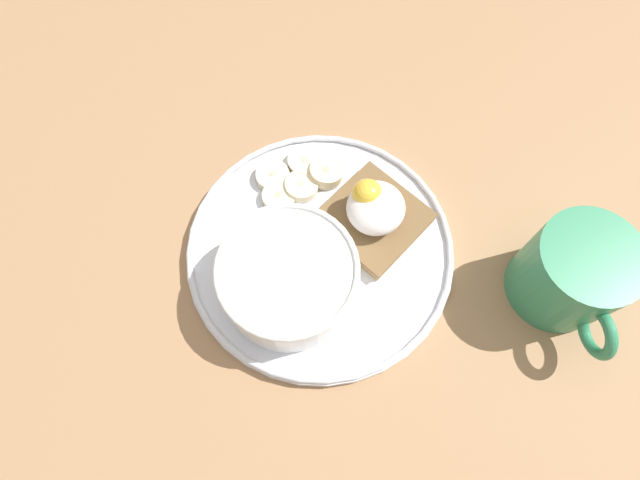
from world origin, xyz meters
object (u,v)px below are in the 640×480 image
object	(u,v)px
banana_slice_front	(279,197)
banana_slice_inner	(273,176)
oatmeal_bowl	(288,277)
banana_slice_right	(302,186)
banana_slice_back	(326,172)
banana_slice_left	(305,162)
toast_slice	(373,219)
poached_egg	(374,205)
coffee_mug	(573,274)

from	to	relation	value
banana_slice_front	banana_slice_inner	world-z (taller)	banana_slice_inner
oatmeal_bowl	banana_slice_right	distance (cm)	11.01
banana_slice_front	banana_slice_back	xyz separation A→B (cm)	(-5.27, 1.82, 0.29)
banana_slice_left	toast_slice	bearing A→B (deg)	87.56
toast_slice	banana_slice_right	size ratio (longest dim) A/B	2.52
poached_egg	banana_slice_back	size ratio (longest dim) A/B	1.45
banana_slice_inner	coffee_mug	size ratio (longest dim) A/B	0.42
toast_slice	coffee_mug	bearing A→B (deg)	110.73
oatmeal_bowl	coffee_mug	size ratio (longest dim) A/B	1.16
banana_slice_front	banana_slice_left	xyz separation A→B (cm)	(-4.77, -0.79, 0.08)
banana_slice_front	toast_slice	bearing A→B (deg)	116.05
banana_slice_left	poached_egg	bearing A→B (deg)	87.65
banana_slice_right	banana_slice_inner	distance (cm)	3.29
oatmeal_bowl	banana_slice_back	world-z (taller)	oatmeal_bowl
oatmeal_bowl	coffee_mug	bearing A→B (deg)	132.22
banana_slice_front	banana_slice_back	world-z (taller)	banana_slice_back
poached_egg	banana_slice_left	bearing A→B (deg)	-92.35
oatmeal_bowl	poached_egg	xyz separation A→B (cm)	(-10.58, 1.27, 0.65)
toast_slice	banana_slice_left	xyz separation A→B (cm)	(-0.41, -9.71, -0.29)
banana_slice_right	banana_slice_inner	bearing A→B (deg)	-70.64
toast_slice	oatmeal_bowl	bearing A→B (deg)	-8.12
poached_egg	banana_slice_inner	world-z (taller)	poached_egg
banana_slice_inner	coffee_mug	bearing A→B (deg)	108.63
poached_egg	banana_slice_back	bearing A→B (deg)	-97.34
toast_slice	banana_slice_inner	distance (cm)	11.49
banana_slice_back	banana_slice_right	distance (cm)	2.98
banana_slice_left	banana_slice_front	bearing A→B (deg)	9.40
banana_slice_front	coffee_mug	size ratio (longest dim) A/B	0.41
banana_slice_right	poached_egg	bearing A→B (deg)	104.15
coffee_mug	banana_slice_left	bearing A→B (deg)	-77.19
banana_slice_front	banana_slice_inner	size ratio (longest dim) A/B	0.98
oatmeal_bowl	banana_slice_right	size ratio (longest dim) A/B	3.48
toast_slice	banana_slice_left	world-z (taller)	toast_slice
banana_slice_left	banana_slice_right	world-z (taller)	same
poached_egg	banana_slice_right	xyz separation A→B (cm)	(1.95, -7.74, -2.87)
banana_slice_front	banana_slice_back	bearing A→B (deg)	160.91
poached_egg	banana_slice_inner	xyz separation A→B (cm)	(3.04, -10.85, -2.94)
oatmeal_bowl	banana_slice_left	xyz separation A→B (cm)	(-10.96, -8.20, -2.24)
poached_egg	banana_slice_left	size ratio (longest dim) A/B	1.24
banana_slice_right	coffee_mug	world-z (taller)	coffee_mug
banana_slice_front	banana_slice_back	distance (cm)	5.58
banana_slice_front	banana_slice_right	xyz separation A→B (cm)	(-2.43, 0.94, 0.10)
toast_slice	poached_egg	distance (cm)	2.61
banana_slice_right	banana_slice_inner	size ratio (longest dim) A/B	0.79
banana_slice_back	banana_slice_right	size ratio (longest dim) A/B	1.08
banana_slice_front	coffee_mug	world-z (taller)	coffee_mug
banana_slice_inner	banana_slice_front	bearing A→B (deg)	58.16
banana_slice_inner	coffee_mug	distance (cm)	30.17
poached_egg	banana_slice_front	bearing A→B (deg)	-63.21
oatmeal_bowl	banana_slice_right	world-z (taller)	oatmeal_bowl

